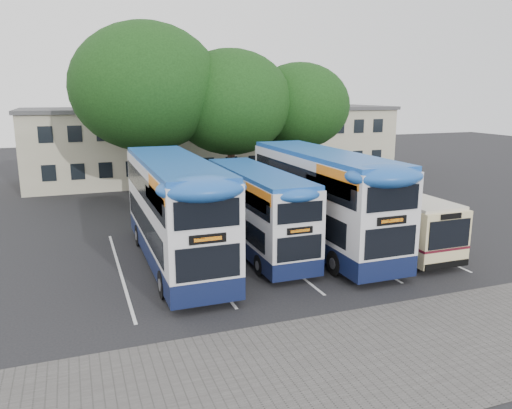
{
  "coord_description": "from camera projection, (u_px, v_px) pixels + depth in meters",
  "views": [
    {
      "loc": [
        -12.29,
        -16.08,
        7.5
      ],
      "look_at": [
        -4.49,
        5.0,
        2.41
      ],
      "focal_mm": 35.0,
      "sensor_mm": 36.0,
      "label": 1
    }
  ],
  "objects": [
    {
      "name": "lamp_post",
      "position": [
        314.0,
        123.0,
        39.7
      ],
      "size": [
        0.25,
        1.05,
        9.06
      ],
      "color": "gray",
      "rests_on": "ground"
    },
    {
      "name": "bay_lines",
      "position": [
        270.0,
        252.0,
        23.83
      ],
      "size": [
        14.12,
        11.0,
        0.01
      ],
      "color": "silver",
      "rests_on": "ground"
    },
    {
      "name": "ground",
      "position": [
        400.0,
        278.0,
        20.52
      ],
      "size": [
        120.0,
        120.0,
        0.0
      ],
      "primitive_type": "plane",
      "color": "black",
      "rests_on": "ground"
    },
    {
      "name": "bus_dd_right",
      "position": [
        321.0,
        195.0,
        24.13
      ],
      "size": [
        2.76,
        11.36,
        4.74
      ],
      "color": "#10193E",
      "rests_on": "ground"
    },
    {
      "name": "tree_mid",
      "position": [
        231.0,
        102.0,
        34.16
      ],
      "size": [
        8.43,
        8.43,
        10.39
      ],
      "color": "black",
      "rests_on": "ground"
    },
    {
      "name": "bus_dd_mid",
      "position": [
        257.0,
        207.0,
        23.59
      ],
      "size": [
        2.3,
        9.46,
        3.94
      ],
      "color": "#10193E",
      "rests_on": "ground"
    },
    {
      "name": "depot_building",
      "position": [
        218.0,
        142.0,
        44.52
      ],
      "size": [
        32.4,
        8.4,
        6.2
      ],
      "color": "#AEA88C",
      "rests_on": "ground"
    },
    {
      "name": "bus_dd_left",
      "position": [
        175.0,
        207.0,
        21.83
      ],
      "size": [
        2.73,
        11.24,
        4.68
      ],
      "color": "#10193E",
      "rests_on": "ground"
    },
    {
      "name": "bus_single",
      "position": [
        383.0,
        213.0,
        24.96
      ],
      "size": [
        2.38,
        9.34,
        2.78
      ],
      "color": "beige",
      "rests_on": "ground"
    },
    {
      "name": "tree_left",
      "position": [
        146.0,
        87.0,
        32.55
      ],
      "size": [
        9.82,
        9.82,
        11.97
      ],
      "color": "black",
      "rests_on": "ground"
    },
    {
      "name": "tree_right",
      "position": [
        299.0,
        106.0,
        36.36
      ],
      "size": [
        7.31,
        7.31,
        9.61
      ],
      "color": "black",
      "rests_on": "ground"
    },
    {
      "name": "paving_strip",
      "position": [
        445.0,
        342.0,
        15.27
      ],
      "size": [
        40.0,
        6.0,
        0.01
      ],
      "primitive_type": "cube",
      "color": "#595654",
      "rests_on": "ground"
    }
  ]
}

